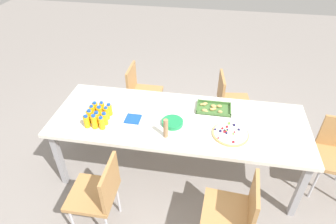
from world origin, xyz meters
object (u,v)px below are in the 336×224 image
Objects in this scene: chair_near_left at (99,192)px; fruit_pizza at (230,133)px; juice_bottle_10 at (102,108)px; napkin_stack at (133,119)px; chair_far_right at (229,99)px; juice_bottle_3 at (90,116)px; juice_bottle_5 at (105,119)px; party_table at (179,123)px; juice_bottle_2 at (102,123)px; juice_bottle_0 at (87,121)px; juice_bottle_1 at (94,122)px; juice_bottle_9 at (95,108)px; plate_stack at (172,122)px; chair_far_left at (141,90)px; juice_bottle_4 at (97,118)px; juice_bottle_11 at (109,110)px; snack_tray at (213,108)px; juice_bottle_6 at (92,112)px; juice_bottle_7 at (100,112)px; chair_near_right at (236,210)px; cardboard_tube at (166,128)px; juice_bottle_8 at (107,113)px.

chair_near_left reaches higher than fruit_pizza.
juice_bottle_10 is 0.96× the size of napkin_stack.
juice_bottle_3 is (-1.39, -1.01, 0.32)m from chair_far_right.
party_table is at bearing 15.49° from juice_bottle_5.
napkin_stack is at bearing 24.14° from juice_bottle_5.
juice_bottle_2 reaches higher than juice_bottle_5.
juice_bottle_1 is at bearing 1.85° from juice_bottle_0.
juice_bottle_5 is at bearing -2.65° from juice_bottle_3.
chair_near_left is 6.18× the size of juice_bottle_0.
plate_stack is (0.81, -0.05, -0.04)m from juice_bottle_9.
juice_bottle_4 is (-0.16, -1.03, 0.32)m from chair_far_left.
juice_bottle_1 is 0.23m from juice_bottle_11.
chair_far_left is 6.18× the size of juice_bottle_0.
juice_bottle_9 is at bearing 175.36° from fruit_pizza.
juice_bottle_10 is 1.09× the size of juice_bottle_11.
chair_far_left is at bearing 121.53° from plate_stack.
chair_near_left is at bearing -99.94° from napkin_stack.
juice_bottle_11 is 0.26m from napkin_stack.
party_table is 7.12× the size of snack_tray.
juice_bottle_6 reaches higher than juice_bottle_7.
juice_bottle_7 is (-0.21, 0.70, 0.32)m from chair_near_left.
juice_bottle_10 is (-0.20, 0.77, 0.32)m from chair_near_left.
juice_bottle_2 reaches higher than chair_near_left.
juice_bottle_4 is 0.11m from juice_bottle_6.
juice_bottle_7 is 0.10m from juice_bottle_11.
chair_near_right is 4.21× the size of cardboard_tube.
juice_bottle_3 reaches higher than party_table.
juice_bottle_1 is at bearing 19.64° from chair_near_left.
juice_bottle_1 is 0.24m from juice_bottle_9.
juice_bottle_11 is at bearing 64.79° from juice_bottle_4.
juice_bottle_11 is (0.15, 0.15, -0.01)m from juice_bottle_3.
juice_bottle_0 is at bearing -155.99° from napkin_stack.
cardboard_tube reaches higher than juice_bottle_10.
juice_bottle_7 is at bearing -42.94° from juice_bottle_9.
chair_near_right reaches higher than fruit_pizza.
juice_bottle_8 is 1.08× the size of juice_bottle_11.
chair_near_right reaches higher than party_table.
juice_bottle_2 is 0.10m from juice_bottle_4.
juice_bottle_2 is at bearing 178.99° from cardboard_tube.
juice_bottle_11 is at bearing -5.92° from chair_far_left.
juice_bottle_6 reaches higher than plate_stack.
plate_stack is at bearing 1.95° from juice_bottle_8.
juice_bottle_0 is (-0.24, -1.10, 0.32)m from chair_far_left.
juice_bottle_6 is 0.41m from napkin_stack.
plate_stack is (0.66, 0.18, -0.04)m from juice_bottle_2.
napkin_stack is at bearing 59.52° from chair_near_right.
chair_near_left is 1.40m from snack_tray.
juice_bottle_7 is at bearing -163.46° from snack_tray.
chair_far_left is at bearing 85.41° from juice_bottle_2.
juice_bottle_11 is (-0.00, 0.22, -0.00)m from juice_bottle_2.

